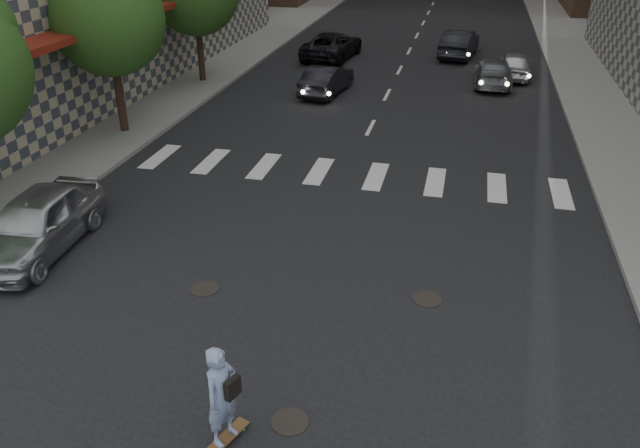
% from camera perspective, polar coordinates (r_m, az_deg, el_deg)
% --- Properties ---
extents(ground, '(160.00, 160.00, 0.00)m').
position_cam_1_polar(ground, '(13.93, -4.74, -9.64)').
color(ground, black).
rests_on(ground, ground).
extents(sidewalk_left, '(13.00, 80.00, 0.15)m').
position_cam_1_polar(sidewalk_left, '(36.44, -17.45, 13.19)').
color(sidewalk_left, gray).
rests_on(sidewalk_left, ground).
extents(tree_b, '(4.20, 4.20, 6.60)m').
position_cam_1_polar(tree_b, '(25.56, -18.63, 17.82)').
color(tree_b, '#382619').
rests_on(tree_b, sidewalk_left).
extents(manhole_a, '(0.70, 0.70, 0.02)m').
position_cam_1_polar(manhole_a, '(11.85, -2.76, -17.60)').
color(manhole_a, black).
rests_on(manhole_a, ground).
extents(manhole_b, '(0.70, 0.70, 0.02)m').
position_cam_1_polar(manhole_b, '(15.46, -10.51, -5.82)').
color(manhole_b, black).
rests_on(manhole_b, ground).
extents(manhole_c, '(0.70, 0.70, 0.02)m').
position_cam_1_polar(manhole_c, '(15.05, 9.77, -6.77)').
color(manhole_c, black).
rests_on(manhole_c, ground).
extents(skateboarder, '(0.67, 1.04, 2.02)m').
position_cam_1_polar(skateboarder, '(10.89, -8.93, -15.27)').
color(skateboarder, brown).
rests_on(skateboarder, ground).
extents(silver_sedan, '(2.22, 4.85, 1.61)m').
position_cam_1_polar(silver_sedan, '(18.08, -24.45, 0.10)').
color(silver_sedan, '#ACADB3').
rests_on(silver_sedan, ground).
extents(traffic_car_a, '(1.96, 4.30, 1.37)m').
position_cam_1_polar(traffic_car_a, '(30.69, 0.61, 13.06)').
color(traffic_car_a, black).
rests_on(traffic_car_a, ground).
extents(traffic_car_b, '(1.89, 4.56, 1.32)m').
position_cam_1_polar(traffic_car_b, '(33.42, 15.59, 13.24)').
color(traffic_car_b, slate).
rests_on(traffic_car_b, ground).
extents(traffic_car_c, '(3.06, 5.61, 1.49)m').
position_cam_1_polar(traffic_car_c, '(38.10, 1.13, 16.03)').
color(traffic_car_c, black).
rests_on(traffic_car_c, ground).
extents(traffic_car_d, '(1.73, 4.07, 1.37)m').
position_cam_1_polar(traffic_car_d, '(35.22, 17.37, 13.76)').
color(traffic_car_d, silver).
rests_on(traffic_car_d, ground).
extents(traffic_car_e, '(2.30, 4.95, 1.57)m').
position_cam_1_polar(traffic_car_e, '(39.26, 12.61, 15.81)').
color(traffic_car_e, black).
rests_on(traffic_car_e, ground).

